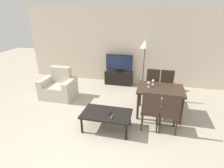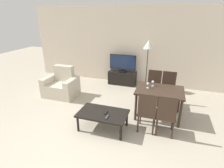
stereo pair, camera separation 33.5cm
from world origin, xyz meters
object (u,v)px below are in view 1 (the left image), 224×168
Objects in this scene: armchair at (59,87)px; dining_chair_far at (167,86)px; wine_glass_center at (149,83)px; wine_glass_left at (153,81)px; tv_stand at (119,78)px; dining_chair_near_right at (170,112)px; dining_chair_far_left at (152,84)px; dining_table at (160,92)px; dining_chair_near at (151,109)px; remote_secondary at (110,113)px; floor_lamp at (145,47)px; coffee_table at (107,115)px; tv at (119,63)px; remote_primary at (112,117)px.

dining_chair_far reaches higher than armchair.
wine_glass_left is at bearing 58.89° from wine_glass_center.
dining_chair_near_right is at bearing -57.86° from tv_stand.
dining_chair_far is 0.39m from dining_chair_far_left.
dining_chair_near_right reaches higher than wine_glass_center.
dining_chair_near is at bearing -105.04° from dining_table.
armchair is at bearing 159.52° from dining_chair_near.
dining_chair_near_right is at bearing -66.88° from wine_glass_left.
dining_chair_far_left is at bearing 8.31° from armchair.
wine_glass_left and wine_glass_center have the same top height.
wine_glass_left is at bearing -2.88° from armchair.
dining_table is at bearing 74.96° from dining_chair_near.
dining_chair_near is 0.80m from wine_glass_center.
armchair is 6.61× the size of remote_secondary.
dining_chair_near is at bearing -81.83° from floor_lamp.
coffee_table is 0.09m from remote_secondary.
armchair reaches higher than tv_stand.
tv is (1.58, 1.51, 0.47)m from armchair.
remote_secondary is (-0.86, -1.63, -0.10)m from dining_chair_far_left.
dining_chair_far is 1.00× the size of dining_chair_far_left.
wine_glass_left is at bearing 113.12° from dining_chair_near_right.
coffee_table is at bearing -169.11° from remote_secondary.
tv is at bearing 115.44° from dining_chair_near.
wine_glass_left is at bearing 51.18° from remote_secondary.
dining_table is (1.41, -1.83, 0.39)m from tv_stand.
remote_secondary is (0.35, -2.73, 0.18)m from tv_stand.
remote_secondary is at bearing -168.72° from dining_chair_near.
tv_stand is at bearing 122.14° from dining_chair_near_right.
dining_chair_far_left reaches higher than tv_stand.
dining_table is at bearing 39.00° from coffee_table.
dining_chair_near_right is at bearing 7.81° from remote_secondary.
remote_primary is 1.03× the size of wine_glass_left.
tv is 2.79m from coffee_table.
armchair is at bearing 177.12° from wine_glass_left.
dining_table is at bearing 40.39° from remote_secondary.
dining_chair_far_left is 1.96m from remote_primary.
tv_stand is 0.91× the size of coffee_table.
dining_chair_far_left is 0.57× the size of floor_lamp.
tv reaches higher than remote_secondary.
dining_table is 0.76m from dining_chair_far_left.
dining_table reaches higher than tv_stand.
dining_chair_near_right is at bearing -74.96° from dining_chair_far_left.
coffee_table is (0.28, -2.74, 0.12)m from tv_stand.
dining_chair_far reaches higher than tv_stand.
tv is 2.05m from wine_glass_left.
remote_primary is (-0.78, -0.34, -0.10)m from dining_chair_near.
tv reaches higher than dining_chair_far_left.
tv is 6.43× the size of wine_glass_center.
tv_stand is 2.93m from remote_primary.
tv_stand is (1.58, 1.51, -0.07)m from armchair.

